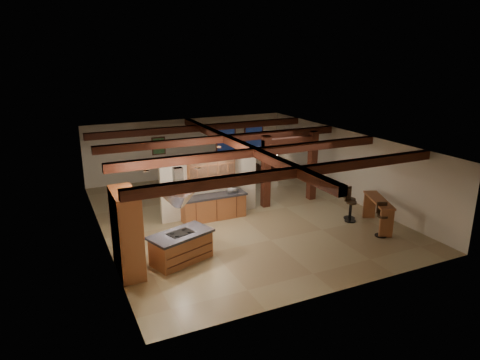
% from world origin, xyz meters
% --- Properties ---
extents(ground, '(12.00, 12.00, 0.00)m').
position_xyz_m(ground, '(0.00, 0.00, 0.00)').
color(ground, tan).
rests_on(ground, ground).
extents(room_walls, '(12.00, 12.00, 12.00)m').
position_xyz_m(room_walls, '(0.00, 0.00, 1.78)').
color(room_walls, beige).
rests_on(room_walls, ground).
extents(ceiling_beams, '(10.00, 12.00, 0.28)m').
position_xyz_m(ceiling_beams, '(0.00, 0.00, 2.76)').
color(ceiling_beams, '#36130D').
rests_on(ceiling_beams, room_walls).
extents(timber_posts, '(2.50, 0.30, 2.90)m').
position_xyz_m(timber_posts, '(2.50, 0.50, 1.76)').
color(timber_posts, '#36130D').
rests_on(timber_posts, ground).
extents(partition_wall, '(3.80, 0.18, 2.20)m').
position_xyz_m(partition_wall, '(-1.00, 0.50, 1.10)').
color(partition_wall, beige).
rests_on(partition_wall, ground).
extents(pantry_cabinet, '(0.67, 1.60, 2.40)m').
position_xyz_m(pantry_cabinet, '(-4.67, -2.60, 1.20)').
color(pantry_cabinet, '#965230').
rests_on(pantry_cabinet, ground).
extents(back_counter, '(2.50, 0.66, 0.94)m').
position_xyz_m(back_counter, '(-1.00, 0.11, 0.48)').
color(back_counter, '#965230').
rests_on(back_counter, ground).
extents(upper_display_cabinet, '(1.80, 0.36, 0.95)m').
position_xyz_m(upper_display_cabinet, '(-1.00, 0.31, 1.85)').
color(upper_display_cabinet, '#965230').
rests_on(upper_display_cabinet, partition_wall).
extents(range_hood, '(1.10, 1.10, 1.40)m').
position_xyz_m(range_hood, '(-3.13, -2.64, 1.78)').
color(range_hood, silver).
rests_on(range_hood, room_walls).
extents(back_windows, '(2.70, 0.07, 1.70)m').
position_xyz_m(back_windows, '(2.80, 5.93, 1.50)').
color(back_windows, '#36130D').
rests_on(back_windows, room_walls).
extents(framed_art, '(0.65, 0.05, 0.85)m').
position_xyz_m(framed_art, '(-1.50, 5.94, 1.70)').
color(framed_art, '#36130D').
rests_on(framed_art, room_walls).
extents(recessed_cans, '(3.16, 2.46, 0.03)m').
position_xyz_m(recessed_cans, '(-2.53, -1.93, 2.87)').
color(recessed_cans, silver).
rests_on(recessed_cans, room_walls).
extents(kitchen_island, '(2.07, 1.54, 0.92)m').
position_xyz_m(kitchen_island, '(-3.13, -2.64, 0.46)').
color(kitchen_island, '#965230').
rests_on(kitchen_island, ground).
extents(dining_table, '(1.90, 1.30, 0.61)m').
position_xyz_m(dining_table, '(0.16, 2.70, 0.31)').
color(dining_table, '#37150D').
rests_on(dining_table, ground).
extents(sofa, '(2.02, 0.85, 0.58)m').
position_xyz_m(sofa, '(2.52, 4.99, 0.29)').
color(sofa, black).
rests_on(sofa, ground).
extents(microwave, '(0.44, 0.35, 0.21)m').
position_xyz_m(microwave, '(-0.23, 0.11, 1.05)').
color(microwave, silver).
rests_on(microwave, back_counter).
extents(bar_counter, '(1.25, 2.02, 1.04)m').
position_xyz_m(bar_counter, '(3.99, -3.08, 0.70)').
color(bar_counter, '#965230').
rests_on(bar_counter, ground).
extents(side_table, '(0.57, 0.57, 0.57)m').
position_xyz_m(side_table, '(4.39, 5.00, 0.28)').
color(side_table, '#36130D').
rests_on(side_table, ground).
extents(table_lamp, '(0.31, 0.31, 0.37)m').
position_xyz_m(table_lamp, '(4.39, 5.00, 0.83)').
color(table_lamp, black).
rests_on(table_lamp, side_table).
extents(bar_stool_a, '(0.44, 0.45, 1.17)m').
position_xyz_m(bar_stool_a, '(3.58, -3.74, 0.59)').
color(bar_stool_a, black).
rests_on(bar_stool_a, ground).
extents(bar_stool_b, '(0.43, 0.44, 1.18)m').
position_xyz_m(bar_stool_b, '(3.46, -2.23, 0.60)').
color(bar_stool_b, black).
rests_on(bar_stool_b, ground).
extents(bar_stool_c, '(0.42, 0.43, 1.20)m').
position_xyz_m(bar_stool_c, '(3.63, -1.98, 0.61)').
color(bar_stool_c, black).
rests_on(bar_stool_c, ground).
extents(dining_chairs, '(2.01, 2.01, 1.06)m').
position_xyz_m(dining_chairs, '(0.16, 2.70, 0.54)').
color(dining_chairs, '#36130D').
rests_on(dining_chairs, ground).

